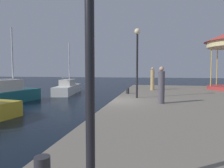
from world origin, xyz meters
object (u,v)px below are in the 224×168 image
at_px(sailboat_teal, 4,94).
at_px(sailboat_white, 68,88).
at_px(bollard_center, 128,91).
at_px(lamp_post_mid_promenade, 137,51).
at_px(person_by_the_water, 152,79).
at_px(person_near_carousel, 161,86).

distance_m(sailboat_teal, sailboat_white, 7.35).
distance_m(sailboat_white, bollard_center, 9.16).
bearing_deg(lamp_post_mid_promenade, sailboat_teal, 175.77).
relative_size(sailboat_teal, person_by_the_water, 3.04).
xyz_separation_m(bollard_center, person_near_carousel, (2.21, -3.98, 0.69)).
bearing_deg(sailboat_white, sailboat_teal, -105.78).
bearing_deg(person_by_the_water, sailboat_white, 164.34).
xyz_separation_m(lamp_post_mid_promenade, person_by_the_water, (0.94, 5.31, -1.97)).
bearing_deg(bollard_center, sailboat_white, 141.57).
relative_size(sailboat_white, lamp_post_mid_promenade, 1.52).
relative_size(sailboat_teal, bollard_center, 14.98).
bearing_deg(sailboat_teal, person_by_the_water, 22.66).
distance_m(lamp_post_mid_promenade, bollard_center, 3.53).
bearing_deg(person_near_carousel, sailboat_teal, 167.13).
bearing_deg(person_near_carousel, person_by_the_water, 93.50).
height_order(sailboat_white, lamp_post_mid_promenade, sailboat_white).
xyz_separation_m(sailboat_white, person_near_carousel, (9.38, -9.67, 1.09)).
bearing_deg(person_by_the_water, bollard_center, -119.09).
height_order(bollard_center, person_by_the_water, person_by_the_water).
height_order(sailboat_teal, sailboat_white, sailboat_teal).
height_order(sailboat_white, person_near_carousel, sailboat_white).
xyz_separation_m(sailboat_teal, bollard_center, (9.17, 1.38, 0.32)).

